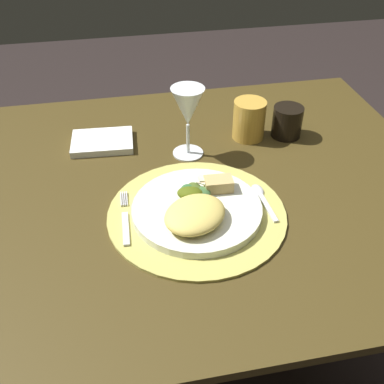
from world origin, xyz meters
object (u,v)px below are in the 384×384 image
(amber_tumbler, at_px, (249,120))
(napkin, at_px, (102,142))
(spoon, at_px, (261,196))
(dining_table, at_px, (194,243))
(wine_glass, at_px, (188,109))
(fork, at_px, (125,220))
(dark_tumbler, at_px, (287,122))
(dinner_plate, at_px, (197,209))

(amber_tumbler, bearing_deg, napkin, 174.87)
(spoon, bearing_deg, napkin, 138.39)
(dining_table, relative_size, wine_glass, 6.61)
(fork, bearing_deg, dark_tumbler, 31.11)
(spoon, bearing_deg, dinner_plate, -170.91)
(dining_table, xyz_separation_m, dinner_plate, (-0.01, -0.10, 0.20))
(wine_glass, bearing_deg, amber_tumbler, 16.35)
(dinner_plate, xyz_separation_m, fork, (-0.14, 0.00, -0.01))
(dinner_plate, height_order, fork, dinner_plate)
(dinner_plate, relative_size, fork, 1.61)
(fork, xyz_separation_m, napkin, (-0.03, 0.30, -0.00))
(dining_table, relative_size, amber_tumbler, 11.50)
(dinner_plate, height_order, wine_glass, wine_glass)
(dinner_plate, xyz_separation_m, napkin, (-0.17, 0.30, -0.01))
(dinner_plate, bearing_deg, amber_tumbler, 55.46)
(dining_table, bearing_deg, wine_glass, 85.39)
(dinner_plate, height_order, napkin, dinner_plate)
(dining_table, distance_m, amber_tumbler, 0.33)
(napkin, height_order, amber_tumbler, amber_tumbler)
(napkin, bearing_deg, dinner_plate, -60.11)
(dining_table, bearing_deg, dark_tumbler, 30.09)
(fork, height_order, wine_glass, wine_glass)
(wine_glass, distance_m, amber_tumbler, 0.18)
(fork, height_order, amber_tumbler, amber_tumbler)
(napkin, relative_size, dark_tumbler, 1.89)
(spoon, xyz_separation_m, napkin, (-0.32, 0.28, -0.00))
(dining_table, distance_m, wine_glass, 0.32)
(dinner_plate, xyz_separation_m, spoon, (0.14, 0.02, -0.01))
(fork, xyz_separation_m, spoon, (0.28, 0.02, 0.00))
(fork, xyz_separation_m, dark_tumbler, (0.42, 0.26, 0.03))
(spoon, bearing_deg, amber_tumbler, 79.75)
(dinner_plate, bearing_deg, dark_tumbler, 42.58)
(dining_table, xyz_separation_m, fork, (-0.16, -0.10, 0.19))
(dining_table, distance_m, fork, 0.27)
(dark_tumbler, bearing_deg, dinner_plate, -137.42)
(amber_tumbler, bearing_deg, fork, -140.87)
(dining_table, height_order, dinner_plate, dinner_plate)
(dark_tumbler, bearing_deg, spoon, -120.74)
(wine_glass, bearing_deg, dinner_plate, -96.23)
(spoon, bearing_deg, dining_table, 147.15)
(wine_glass, bearing_deg, napkin, 158.08)
(dark_tumbler, bearing_deg, napkin, 174.55)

